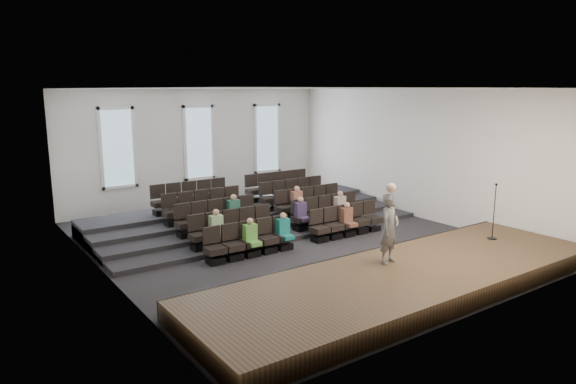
# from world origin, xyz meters

# --- Properties ---
(ground) EXTENTS (14.00, 14.00, 0.00)m
(ground) POSITION_xyz_m (0.00, 0.00, 0.00)
(ground) COLOR black
(ground) RESTS_ON ground
(ceiling) EXTENTS (12.00, 14.00, 0.02)m
(ceiling) POSITION_xyz_m (0.00, 0.00, 5.01)
(ceiling) COLOR white
(ceiling) RESTS_ON ground
(wall_back) EXTENTS (12.00, 0.04, 5.00)m
(wall_back) POSITION_xyz_m (0.00, 7.02, 2.50)
(wall_back) COLOR white
(wall_back) RESTS_ON ground
(wall_front) EXTENTS (12.00, 0.04, 5.00)m
(wall_front) POSITION_xyz_m (0.00, -7.02, 2.50)
(wall_front) COLOR white
(wall_front) RESTS_ON ground
(wall_left) EXTENTS (0.04, 14.00, 5.00)m
(wall_left) POSITION_xyz_m (-6.02, 0.00, 2.50)
(wall_left) COLOR white
(wall_left) RESTS_ON ground
(wall_right) EXTENTS (0.04, 14.00, 5.00)m
(wall_right) POSITION_xyz_m (6.02, 0.00, 2.50)
(wall_right) COLOR white
(wall_right) RESTS_ON ground
(stage) EXTENTS (11.80, 3.60, 0.50)m
(stage) POSITION_xyz_m (0.00, -5.10, 0.25)
(stage) COLOR #4D3A21
(stage) RESTS_ON ground
(stage_lip) EXTENTS (11.80, 0.06, 0.52)m
(stage_lip) POSITION_xyz_m (0.00, -3.33, 0.25)
(stage_lip) COLOR black
(stage_lip) RESTS_ON ground
(risers) EXTENTS (11.80, 4.80, 0.60)m
(risers) POSITION_xyz_m (0.00, 3.17, 0.20)
(risers) COLOR black
(risers) RESTS_ON ground
(seating_rows) EXTENTS (6.80, 4.70, 1.67)m
(seating_rows) POSITION_xyz_m (-0.00, 1.54, 0.68)
(seating_rows) COLOR black
(seating_rows) RESTS_ON ground
(windows) EXTENTS (8.44, 0.10, 3.24)m
(windows) POSITION_xyz_m (0.00, 6.95, 2.70)
(windows) COLOR white
(windows) RESTS_ON wall_back
(audience) EXTENTS (5.45, 2.64, 1.10)m
(audience) POSITION_xyz_m (0.00, 0.32, 0.81)
(audience) COLOR #60AB44
(audience) RESTS_ON seating_rows
(speaker) EXTENTS (0.77, 0.61, 1.84)m
(speaker) POSITION_xyz_m (0.00, -4.41, 1.42)
(speaker) COLOR #5D5A58
(speaker) RESTS_ON stage
(mic_stand) EXTENTS (0.29, 0.29, 1.72)m
(mic_stand) POSITION_xyz_m (4.20, -4.66, 1.01)
(mic_stand) COLOR black
(mic_stand) RESTS_ON stage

